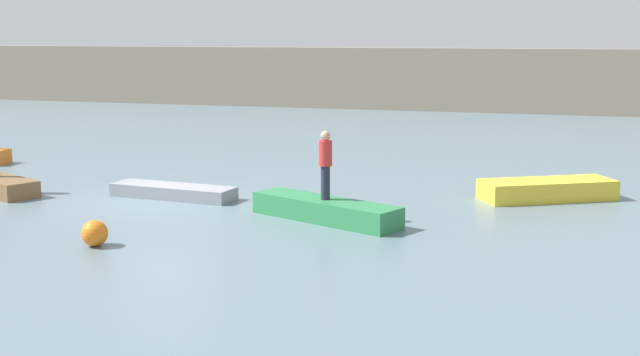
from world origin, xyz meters
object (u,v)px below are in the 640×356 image
Objects in this scene: rowboat_green at (325,210)px; mooring_buoy at (95,233)px; person_red_shirt at (325,161)px; rowboat_yellow at (547,190)px; rowboat_grey at (173,192)px.

mooring_buoy reaches higher than rowboat_green.
rowboat_yellow is at bearing 40.37° from person_red_shirt.
rowboat_yellow is 6.37× the size of mooring_buoy.
person_red_shirt reaches higher than rowboat_green.
rowboat_grey is at bearing 162.73° from person_red_shirt.
rowboat_yellow is at bearing 21.15° from rowboat_grey.
rowboat_yellow reaches higher than rowboat_green.
rowboat_yellow is 12.04m from mooring_buoy.
person_red_shirt is at bearing 43.48° from mooring_buoy.
mooring_buoy is (-3.97, -3.77, 0.02)m from rowboat_green.
person_red_shirt is at bearing -169.14° from rowboat_yellow.
person_red_shirt reaches higher than rowboat_yellow.
mooring_buoy reaches higher than rowboat_grey.
mooring_buoy is at bearing -75.81° from rowboat_grey.
rowboat_green is at bearing -11.88° from rowboat_grey.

